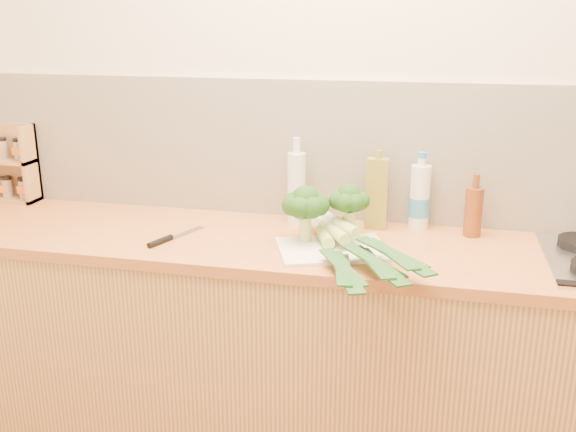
{
  "coord_description": "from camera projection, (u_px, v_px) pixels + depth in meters",
  "views": [
    {
      "loc": [
        0.35,
        -0.92,
        1.66
      ],
      "look_at": [
        -0.12,
        1.1,
        1.02
      ],
      "focal_mm": 40.0,
      "sensor_mm": 36.0,
      "label": 1
    }
  ],
  "objects": [
    {
      "name": "room_shell",
      "position": [
        341.0,
        152.0,
        2.47
      ],
      "size": [
        3.5,
        3.5,
        3.5
      ],
      "color": "beige",
      "rests_on": "ground"
    },
    {
      "name": "counter",
      "position": [
        325.0,
        355.0,
        2.41
      ],
      "size": [
        3.2,
        0.62,
        0.9
      ],
      "color": "tan",
      "rests_on": "ground"
    },
    {
      "name": "chopping_board",
      "position": [
        333.0,
        249.0,
        2.19
      ],
      "size": [
        0.44,
        0.38,
        0.01
      ],
      "primitive_type": "cube",
      "rotation": [
        0.0,
        0.0,
        0.36
      ],
      "color": "silver",
      "rests_on": "counter"
    },
    {
      "name": "broccoli_left",
      "position": [
        306.0,
        204.0,
        2.22
      ],
      "size": [
        0.16,
        0.17,
        0.2
      ],
      "color": "#ACC874",
      "rests_on": "chopping_board"
    },
    {
      "name": "broccoli_right",
      "position": [
        349.0,
        201.0,
        2.24
      ],
      "size": [
        0.14,
        0.15,
        0.2
      ],
      "color": "#ACC874",
      "rests_on": "chopping_board"
    },
    {
      "name": "leek_front",
      "position": [
        329.0,
        244.0,
        2.16
      ],
      "size": [
        0.28,
        0.66,
        0.04
      ],
      "rotation": [
        0.0,
        0.0,
        0.36
      ],
      "color": "white",
      "rests_on": "chopping_board"
    },
    {
      "name": "leek_mid",
      "position": [
        346.0,
        241.0,
        2.14
      ],
      "size": [
        0.39,
        0.58,
        0.04
      ],
      "rotation": [
        0.0,
        0.0,
        0.56
      ],
      "color": "white",
      "rests_on": "chopping_board"
    },
    {
      "name": "leek_back",
      "position": [
        357.0,
        234.0,
        2.15
      ],
      "size": [
        0.44,
        0.55,
        0.04
      ],
      "rotation": [
        0.0,
        0.0,
        0.66
      ],
      "color": "white",
      "rests_on": "chopping_board"
    },
    {
      "name": "chefs_knife",
      "position": [
        167.0,
        239.0,
        2.29
      ],
      "size": [
        0.12,
        0.27,
        0.02
      ],
      "rotation": [
        0.0,
        0.0,
        -0.35
      ],
      "color": "silver",
      "rests_on": "counter"
    },
    {
      "name": "spice_rack",
      "position": [
        7.0,
        167.0,
        2.77
      ],
      "size": [
        0.28,
        0.11,
        0.33
      ],
      "color": "#AA7249",
      "rests_on": "counter"
    },
    {
      "name": "oil_tin",
      "position": [
        377.0,
        193.0,
        2.39
      ],
      "size": [
        0.08,
        0.05,
        0.3
      ],
      "color": "olive",
      "rests_on": "counter"
    },
    {
      "name": "glass_bottle",
      "position": [
        296.0,
        187.0,
        2.45
      ],
      "size": [
        0.07,
        0.07,
        0.34
      ],
      "color": "silver",
      "rests_on": "counter"
    },
    {
      "name": "amber_bottle",
      "position": [
        473.0,
        211.0,
        2.32
      ],
      "size": [
        0.06,
        0.06,
        0.23
      ],
      "color": "brown",
      "rests_on": "counter"
    },
    {
      "name": "water_bottle",
      "position": [
        420.0,
        199.0,
        2.39
      ],
      "size": [
        0.08,
        0.08,
        0.27
      ],
      "color": "silver",
      "rests_on": "counter"
    }
  ]
}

